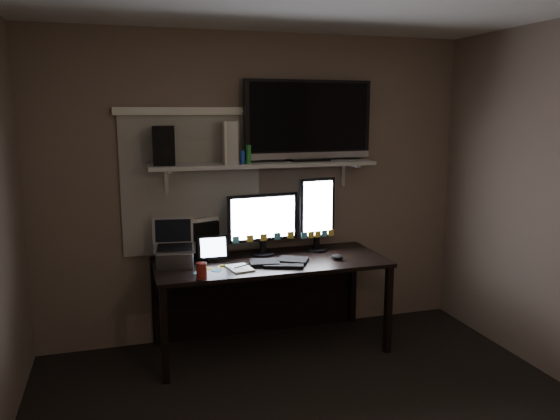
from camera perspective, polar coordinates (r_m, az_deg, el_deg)
name	(u,v)px	position (r m, az deg, el deg)	size (l,w,h in m)	color
back_wall	(258,188)	(4.53, -2.30, 2.30)	(3.60, 3.60, 0.00)	#6A594C
window_blinds	(192,185)	(4.41, -9.20, 2.60)	(1.10, 0.02, 1.10)	#B3B0A1
desk	(267,277)	(4.45, -1.42, -7.06)	(1.80, 0.75, 0.73)	black
wall_shelf	(263,164)	(4.34, -1.74, 4.80)	(1.80, 0.35, 0.03)	#ADAEA9
monitor_landscape	(263,224)	(4.38, -1.80, -1.48)	(0.59, 0.06, 0.51)	black
monitor_portrait	(317,214)	(4.51, 3.89, -0.43)	(0.31, 0.06, 0.62)	black
keyboard	(279,262)	(4.20, -0.09, -5.41)	(0.46, 0.18, 0.03)	black
mouse	(337,257)	(4.33, 5.99, -4.88)	(0.07, 0.11, 0.04)	black
notepad	(240,268)	(4.06, -4.22, -6.09)	(0.16, 0.22, 0.01)	white
tablet	(213,249)	(4.26, -7.02, -4.03)	(0.23, 0.10, 0.21)	black
file_sorter	(204,237)	(4.44, -7.99, -2.83)	(0.23, 0.11, 0.30)	black
laptop	(175,244)	(4.16, -10.94, -3.49)	(0.31, 0.25, 0.34)	#A3A4A8
cup	(202,271)	(3.87, -8.19, -6.28)	(0.08, 0.08, 0.11)	maroon
sticky_notes	(211,268)	(4.11, -7.19, -6.01)	(0.29, 0.21, 0.00)	gold
tv	(308,121)	(4.47, 2.99, 9.31)	(1.08, 0.19, 0.65)	black
game_console	(229,142)	(4.24, -5.36, 7.05)	(0.08, 0.27, 0.33)	silver
speaker	(164,146)	(4.20, -12.03, 6.59)	(0.16, 0.19, 0.29)	black
bottles	(242,154)	(4.21, -3.97, 5.83)	(0.23, 0.05, 0.15)	#A50F0C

